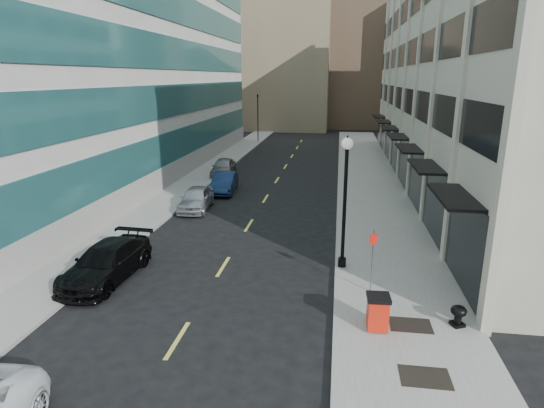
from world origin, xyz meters
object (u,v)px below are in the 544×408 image
(car_grey_sedan, at_px, (223,167))
(urn_planter, at_px, (458,314))
(traffic_signal, at_px, (258,97))
(trash_bin, at_px, (378,311))
(lamppost, at_px, (345,191))
(sign_post, at_px, (373,253))
(car_silver_sedan, at_px, (196,199))
(car_black_pickup, at_px, (106,263))
(car_blue_sedan, at_px, (224,183))

(car_grey_sedan, relative_size, urn_planter, 6.04)
(traffic_signal, xyz_separation_m, car_grey_sedan, (0.70, -21.00, -4.96))
(car_grey_sedan, height_order, trash_bin, car_grey_sedan)
(lamppost, relative_size, sign_post, 2.30)
(traffic_signal, bearing_deg, sign_post, -74.12)
(car_silver_sedan, xyz_separation_m, urn_planter, (13.12, -12.66, -0.14))
(car_black_pickup, distance_m, trash_bin, 11.25)
(lamppost, distance_m, sign_post, 3.13)
(car_silver_sedan, relative_size, car_grey_sedan, 0.97)
(car_silver_sedan, distance_m, car_blue_sedan, 4.78)
(traffic_signal, bearing_deg, car_blue_sedan, -85.29)
(car_blue_sedan, bearing_deg, urn_planter, -59.54)
(lamppost, bearing_deg, car_blue_sedan, 123.68)
(sign_post, height_order, urn_planter, sign_post)
(car_grey_sedan, distance_m, lamppost, 21.29)
(car_grey_sedan, bearing_deg, lamppost, -65.71)
(car_silver_sedan, bearing_deg, lamppost, -45.41)
(trash_bin, xyz_separation_m, sign_post, (-0.04, 2.78, 0.97))
(car_blue_sedan, height_order, car_grey_sedan, car_grey_sedan)
(traffic_signal, height_order, urn_planter, traffic_signal)
(car_grey_sedan, xyz_separation_m, sign_post, (11.20, -20.83, 1.02))
(urn_planter, bearing_deg, car_grey_sedan, 121.25)
(car_black_pickup, xyz_separation_m, lamppost, (9.80, 2.48, 2.82))
(traffic_signal, xyz_separation_m, trash_bin, (11.94, -44.61, -4.91))
(lamppost, bearing_deg, trash_bin, -77.35)
(car_blue_sedan, bearing_deg, sign_post, -62.65)
(car_grey_sedan, relative_size, trash_bin, 3.65)
(trash_bin, distance_m, sign_post, 2.94)
(car_black_pickup, bearing_deg, car_silver_sedan, 90.78)
(traffic_signal, xyz_separation_m, car_blue_sedan, (2.19, -26.61, -4.99))
(car_silver_sedan, bearing_deg, traffic_signal, 88.86)
(car_blue_sedan, relative_size, sign_post, 1.75)
(car_grey_sedan, distance_m, sign_post, 23.67)
(car_silver_sedan, xyz_separation_m, sign_post, (10.36, -10.49, 1.04))
(trash_bin, height_order, urn_planter, trash_bin)
(traffic_signal, xyz_separation_m, sign_post, (11.90, -41.83, -3.94))
(car_grey_sedan, bearing_deg, sign_post, -66.05)
(car_silver_sedan, distance_m, car_grey_sedan, 10.38)
(car_grey_sedan, height_order, sign_post, sign_post)
(car_silver_sedan, xyz_separation_m, lamppost, (9.26, -8.18, 2.84))
(traffic_signal, xyz_separation_m, lamppost, (10.80, -39.52, -2.14))
(traffic_signal, bearing_deg, car_grey_sedan, -88.09)
(trash_bin, bearing_deg, lamppost, 100.11)
(car_grey_sedan, xyz_separation_m, trash_bin, (11.24, -23.61, 0.05))
(car_grey_sedan, xyz_separation_m, lamppost, (10.10, -18.52, 2.82))
(car_black_pickup, distance_m, lamppost, 10.50)
(car_blue_sedan, bearing_deg, trash_bin, -66.73)
(car_silver_sedan, bearing_deg, urn_planter, -47.93)
(car_grey_sedan, relative_size, sign_post, 1.75)
(lamppost, height_order, urn_planter, lamppost)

